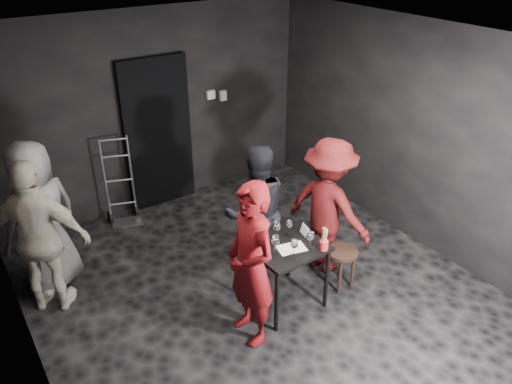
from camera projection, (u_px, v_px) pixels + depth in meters
floor at (258, 290)px, 5.55m from camera, size 4.50×5.00×0.02m
ceiling at (258, 43)px, 4.25m from camera, size 4.50×5.00×0.02m
wall_back at (154, 112)px, 6.72m from camera, size 4.50×0.04×2.70m
wall_front at (485, 339)px, 3.08m from camera, size 4.50×0.04×2.70m
wall_left at (14, 260)px, 3.79m from camera, size 0.04×5.00×2.70m
wall_right at (412, 135)px, 6.00m from camera, size 0.04×5.00×2.70m
doorway at (158, 134)px, 6.82m from camera, size 0.95×0.10×2.10m
wallbox_upper at (210, 95)px, 7.05m from camera, size 0.12×0.06×0.12m
wallbox_lower at (223, 96)px, 7.17m from camera, size 0.10×0.06×0.14m
hand_truck at (124, 207)px, 6.74m from camera, size 0.40×0.34×1.20m
tasting_table at (284, 251)px, 5.09m from camera, size 0.72×0.72×0.75m
stool at (342, 258)px, 5.45m from camera, size 0.35×0.35×0.47m
server_red at (251, 257)px, 4.53m from camera, size 0.46×0.69×1.87m
woman_black at (256, 208)px, 5.48m from camera, size 0.89×0.61×1.67m
man_maroon at (329, 202)px, 5.52m from camera, size 0.81×1.23×1.75m
bystander_cream at (39, 229)px, 4.89m from camera, size 1.22×1.09×1.91m
bystander_grey at (39, 208)px, 5.23m from camera, size 1.06×0.80×1.94m
tasting_mat at (292, 248)px, 4.96m from camera, size 0.31×0.24×0.00m
wine_glass_a at (275, 244)px, 4.84m from camera, size 0.10×0.10×0.22m
wine_glass_b at (266, 237)px, 4.98m from camera, size 0.08×0.08×0.18m
wine_glass_c at (277, 230)px, 5.07m from camera, size 0.08×0.08×0.21m
wine_glass_d at (294, 247)px, 4.81m from camera, size 0.09×0.09×0.20m
wine_glass_e at (310, 239)px, 4.93m from camera, size 0.09×0.09×0.20m
wine_glass_f at (289, 227)px, 5.14m from camera, size 0.09×0.09×0.18m
wine_bottle at (261, 242)px, 4.85m from camera, size 0.08×0.08×0.31m
breadstick_cup at (324, 239)px, 4.89m from camera, size 0.09×0.09×0.27m
reserved_card at (304, 230)px, 5.16m from camera, size 0.11×0.15×0.10m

